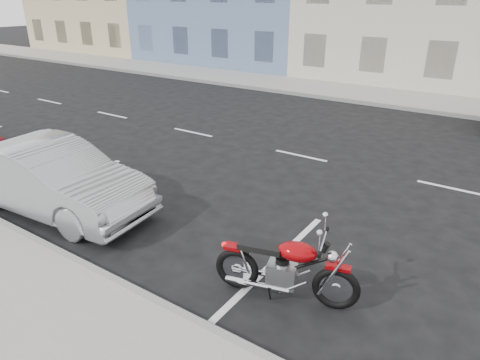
{
  "coord_description": "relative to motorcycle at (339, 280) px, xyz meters",
  "views": [
    {
      "loc": [
        2.97,
        -10.47,
        4.25
      ],
      "look_at": [
        -1.45,
        -3.93,
        0.8
      ],
      "focal_mm": 32.0,
      "sensor_mm": 36.0,
      "label": 1
    }
  ],
  "objects": [
    {
      "name": "sidewalk_far",
      "position": [
        -6.34,
        14.23,
        -0.43
      ],
      "size": [
        80.0,
        3.4,
        0.15
      ],
      "primitive_type": "cube",
      "color": "gray",
      "rests_on": "ground"
    },
    {
      "name": "curb_far",
      "position": [
        -6.34,
        12.53,
        -0.42
      ],
      "size": [
        80.0,
        0.12,
        0.16
      ],
      "primitive_type": "cube",
      "color": "gray",
      "rests_on": "ground"
    },
    {
      "name": "curb_near",
      "position": [
        -6.34,
        -1.47,
        -0.42
      ],
      "size": [
        80.0,
        0.12,
        0.16
      ],
      "primitive_type": "cube",
      "color": "gray",
      "rests_on": "ground"
    },
    {
      "name": "sedan_silver",
      "position": [
        -6.15,
        -0.38,
        0.24
      ],
      "size": [
        4.63,
        1.95,
        1.49
      ],
      "primitive_type": "imported",
      "rotation": [
        0.0,
        0.0,
        1.66
      ],
      "color": "#A1A5A9",
      "rests_on": "ground"
    },
    {
      "name": "ground",
      "position": [
        -1.34,
        5.53,
        -0.5
      ],
      "size": [
        120.0,
        120.0,
        0.0
      ],
      "primitive_type": "plane",
      "color": "black",
      "rests_on": "ground"
    },
    {
      "name": "motorcycle",
      "position": [
        0.0,
        0.0,
        0.0
      ],
      "size": [
        2.16,
        0.91,
        1.11
      ],
      "rotation": [
        0.0,
        0.0,
        0.27
      ],
      "color": "black",
      "rests_on": "ground"
    }
  ]
}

